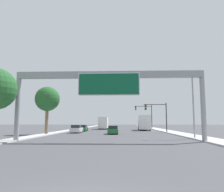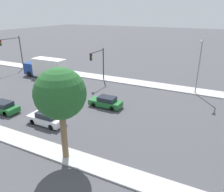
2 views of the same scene
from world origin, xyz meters
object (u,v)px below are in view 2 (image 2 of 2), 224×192
object	(u,v)px
car_near_center	(47,118)
traffic_light_mid_block	(14,48)
palm_tree_background	(60,94)
car_mid_right	(3,107)
street_lamp_right	(199,63)
traffic_light_near_intersection	(99,60)
car_near_right	(106,102)
truck_box_primary	(46,68)

from	to	relation	value
car_near_center	traffic_light_mid_block	world-z (taller)	traffic_light_mid_block
car_near_center	palm_tree_background	xyz separation A→B (m)	(-3.85, -5.52, 5.07)
car_mid_right	car_near_center	size ratio (longest dim) A/B	1.02
palm_tree_background	street_lamp_right	xyz separation A→B (m)	(20.90, -7.92, -0.95)
car_near_center	traffic_light_mid_block	distance (m)	27.54
car_mid_right	street_lamp_right	xyz separation A→B (m)	(17.05, -20.49, 4.17)
traffic_light_near_intersection	palm_tree_background	bearing A→B (deg)	-158.33
car_near_right	car_near_center	xyz separation A→B (m)	(-7.00, 3.63, 0.03)
car_near_center	palm_tree_background	bearing A→B (deg)	-124.88
traffic_light_mid_block	car_near_right	bearing A→B (deg)	-108.57
car_near_right	traffic_light_mid_block	size ratio (longest dim) A/B	0.63
car_near_center	palm_tree_background	size ratio (longest dim) A/B	0.54
street_lamp_right	traffic_light_near_intersection	bearing A→B (deg)	94.62
car_near_center	truck_box_primary	size ratio (longest dim) A/B	0.49
palm_tree_background	car_mid_right	bearing A→B (deg)	73.00
car_mid_right	traffic_light_mid_block	distance (m)	22.23
car_near_right	street_lamp_right	world-z (taller)	street_lamp_right
car_near_right	traffic_light_near_intersection	world-z (taller)	traffic_light_near_intersection
traffic_light_near_intersection	traffic_light_mid_block	distance (m)	20.01
car_mid_right	traffic_light_mid_block	xyz separation A→B (m)	(15.71, 15.22, 3.96)
traffic_light_mid_block	car_mid_right	bearing A→B (deg)	-135.90
car_near_right	car_mid_right	bearing A→B (deg)	123.21
car_mid_right	street_lamp_right	distance (m)	26.98
car_near_center	traffic_light_mid_block	xyz separation A→B (m)	(15.71, 22.28, 3.91)
traffic_light_mid_block	palm_tree_background	xyz separation A→B (m)	(-19.55, -27.80, 1.16)
truck_box_primary	street_lamp_right	distance (m)	26.43
car_near_right	traffic_light_mid_block	world-z (taller)	traffic_light_mid_block
palm_tree_background	street_lamp_right	distance (m)	22.37
traffic_light_mid_block	palm_tree_background	size ratio (longest dim) A/B	0.87
car_near_right	car_mid_right	distance (m)	12.78
car_mid_right	palm_tree_background	bearing A→B (deg)	-107.00
car_near_right	truck_box_primary	distance (m)	17.76
car_near_right	street_lamp_right	size ratio (longest dim) A/B	0.52
car_near_center	street_lamp_right	xyz separation A→B (m)	(17.05, -13.44, 4.12)
car_mid_right	street_lamp_right	world-z (taller)	street_lamp_right
car_mid_right	car_near_center	bearing A→B (deg)	-90.00
truck_box_primary	traffic_light_near_intersection	distance (m)	10.73
truck_box_primary	palm_tree_background	xyz separation A→B (m)	(-17.85, -18.16, 3.96)
car_near_center	traffic_light_mid_block	size ratio (longest dim) A/B	0.62
traffic_light_near_intersection	car_mid_right	bearing A→B (deg)	163.16
traffic_light_mid_block	palm_tree_background	world-z (taller)	palm_tree_background
traffic_light_near_intersection	street_lamp_right	distance (m)	15.79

